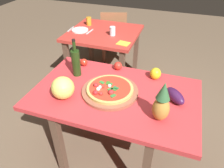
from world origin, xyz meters
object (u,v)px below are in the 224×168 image
display_table (115,101)px  napkin_folded (123,43)px  drinking_glass_water (113,31)px  tomato_at_corner (84,62)px  pizza (109,89)px  tomato_by_bottle (118,66)px  eggplant (175,96)px  drinking_glass_juice (89,21)px  background_table (104,40)px  bell_pepper (155,74)px  dinner_plate (80,30)px  pizza_board (110,91)px  fork_utensil (71,29)px  wine_bottle (76,62)px  dining_chair (114,33)px  melon (63,88)px  pineapple_left (162,104)px  knife_utensil (90,32)px

display_table → napkin_folded: size_ratio=9.54×
drinking_glass_water → tomato_at_corner: bearing=-91.4°
pizza → tomato_by_bottle: bearing=96.8°
display_table → eggplant: eggplant is taller
tomato_by_bottle → drinking_glass_juice: 1.25m
background_table → bell_pepper: bell_pepper is taller
pizza → dinner_plate: pizza is taller
pizza_board → fork_utensil: bearing=130.4°
drinking_glass_juice → tomato_by_bottle: bearing=-53.3°
wine_bottle → bell_pepper: bearing=14.1°
tomato_at_corner → napkin_folded: size_ratio=0.51×
fork_utensil → dining_chair: bearing=60.4°
wine_bottle → drinking_glass_water: (0.01, 0.97, -0.07)m
background_table → melon: melon is taller
pizza → background_table: bearing=112.9°
pineapple_left → fork_utensil: 1.90m
dining_chair → dinner_plate: size_ratio=3.86×
drinking_glass_juice → fork_utensil: size_ratio=0.61×
pizza_board → drinking_glass_water: bearing=107.9°
display_table → pineapple_left: 0.48m
drinking_glass_juice → fork_utensil: bearing=-125.2°
melon → napkin_folded: size_ratio=1.28×
pizza_board → melon: (-0.32, -0.17, 0.08)m
bell_pepper → napkin_folded: bell_pepper is taller
knife_utensil → napkin_folded: (0.52, -0.20, -0.00)m
eggplant → pizza: bearing=-171.8°
wine_bottle → bell_pepper: size_ratio=3.22×
fork_utensil → napkin_folded: (0.80, -0.20, -0.00)m
bell_pepper → tomato_by_bottle: bearing=174.2°
display_table → drinking_glass_water: size_ratio=12.11×
drinking_glass_juice → napkin_folded: bearing=-34.5°
background_table → knife_utensil: (-0.17, -0.07, 0.12)m
wine_bottle → drinking_glass_water: size_ratio=3.13×
dining_chair → drinking_glass_water: bearing=90.2°
drinking_glass_juice → napkin_folded: size_ratio=0.79×
display_table → knife_utensil: size_ratio=7.42×
background_table → drinking_glass_juice: 0.37m
wine_bottle → drinking_glass_juice: (-0.42, 1.21, -0.07)m
dining_chair → tomato_at_corner: 1.57m
dining_chair → tomato_at_corner: dining_chair is taller
melon → knife_utensil: melon is taller
pizza → dinner_plate: 1.40m
wine_bottle → knife_utensil: (-0.31, 0.98, -0.13)m
pizza → dinner_plate: bearing=125.7°
drinking_glass_water → drinking_glass_juice: bearing=151.0°
eggplant → knife_utensil: bearing=138.1°
napkin_folded → background_table: bearing=142.3°
pineapple_left → napkin_folded: bearing=118.1°
background_table → eggplant: (1.02, -1.13, 0.16)m
tomato_by_bottle → fork_utensil: 1.19m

